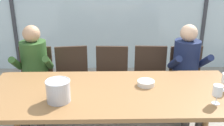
% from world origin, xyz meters
% --- Properties ---
extents(ground, '(14.00, 14.00, 0.00)m').
position_xyz_m(ground, '(0.00, 1.00, 0.00)').
color(ground, '#9E9384').
extents(hillside_vineyard, '(13.62, 2.40, 1.55)m').
position_xyz_m(hillside_vineyard, '(0.00, 5.74, 0.77)').
color(hillside_vineyard, '#568942').
rests_on(hillside_vineyard, ground).
extents(dining_table, '(2.42, 0.96, 0.75)m').
position_xyz_m(dining_table, '(0.00, 0.00, 0.68)').
color(dining_table, olive).
rests_on(dining_table, ground).
extents(chair_near_curtain, '(0.45, 0.45, 0.88)m').
position_xyz_m(chair_near_curtain, '(-0.99, 0.90, 0.51)').
color(chair_near_curtain, '#332319').
rests_on(chair_near_curtain, ground).
extents(chair_left_of_center, '(0.49, 0.49, 0.88)m').
position_xyz_m(chair_left_of_center, '(-0.51, 0.90, 0.51)').
color(chair_left_of_center, '#332319').
rests_on(chair_left_of_center, ground).
extents(chair_center, '(0.46, 0.46, 0.88)m').
position_xyz_m(chair_center, '(0.01, 0.90, 0.51)').
color(chair_center, '#332319').
rests_on(chair_center, ground).
extents(chair_right_of_center, '(0.47, 0.47, 0.88)m').
position_xyz_m(chair_right_of_center, '(0.52, 0.90, 0.51)').
color(chair_right_of_center, '#332319').
rests_on(chair_right_of_center, ground).
extents(chair_near_window_right, '(0.46, 0.46, 0.88)m').
position_xyz_m(chair_near_window_right, '(0.99, 0.87, 0.51)').
color(chair_near_window_right, '#332319').
rests_on(chair_near_window_right, ground).
extents(person_olive_shirt, '(0.47, 0.62, 1.20)m').
position_xyz_m(person_olive_shirt, '(-0.95, 0.75, 0.69)').
color(person_olive_shirt, '#2D5123').
rests_on(person_olive_shirt, ground).
extents(person_navy_polo, '(0.48, 0.63, 1.20)m').
position_xyz_m(person_navy_polo, '(0.95, 0.75, 0.69)').
color(person_navy_polo, '#192347').
rests_on(person_navy_polo, ground).
extents(ice_bucket_primary, '(0.22, 0.22, 0.20)m').
position_xyz_m(ice_bucket_primary, '(-0.48, -0.18, 0.85)').
color(ice_bucket_primary, '#B7B7BC').
rests_on(ice_bucket_primary, dining_table).
extents(tasting_bowl, '(0.17, 0.17, 0.05)m').
position_xyz_m(tasting_bowl, '(0.33, 0.11, 0.77)').
color(tasting_bowl, silver).
rests_on(tasting_bowl, dining_table).
extents(wine_glass_by_left_taster, '(0.08, 0.08, 0.17)m').
position_xyz_m(wine_glass_by_left_taster, '(0.89, -0.26, 0.86)').
color(wine_glass_by_left_taster, silver).
rests_on(wine_glass_by_left_taster, dining_table).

